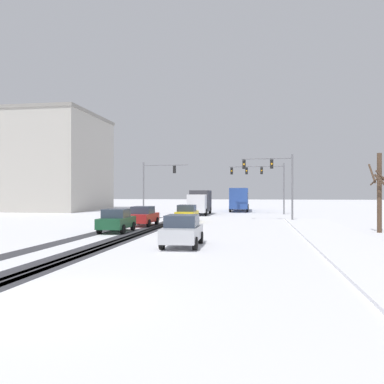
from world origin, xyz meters
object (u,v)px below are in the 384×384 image
Objects in this scene: traffic_signal_near_right at (275,174)px; bare_tree_sidewalk_mid at (380,190)px; car_red_second at (143,216)px; bus_oncoming at (239,198)px; car_silver_fourth at (182,230)px; box_truck_delivery at (200,202)px; traffic_signal_far_left at (156,179)px; office_building_far_left_block at (23,163)px; car_dark_green_third at (117,220)px; car_yellow_cab_lead at (187,213)px; traffic_signal_far_right at (261,176)px.

traffic_signal_near_right is 1.19× the size of bare_tree_sidewalk_mid.
car_red_second is at bearing -144.57° from traffic_signal_near_right.
car_red_second is 28.84m from bus_oncoming.
traffic_signal_near_right is at bearing -78.11° from bus_oncoming.
car_silver_fourth is (-5.49, -19.78, -3.78)m from traffic_signal_near_right.
traffic_signal_near_right is 14.03m from car_red_second.
car_red_second and car_silver_fourth have the same top height.
traffic_signal_far_left is at bearing -164.48° from box_truck_delivery.
car_silver_fourth is 29.28m from box_truck_delivery.
car_silver_fourth is at bearing -72.93° from traffic_signal_far_left.
car_silver_fourth is 50.52m from office_building_far_left_block.
traffic_signal_near_right is 17.85m from car_dark_green_third.
office_building_far_left_block reaches higher than car_yellow_cab_lead.
box_truck_delivery is at bearing 82.25° from car_red_second.
office_building_far_left_block reaches higher than car_silver_fourth.
car_yellow_cab_lead and car_silver_fourth have the same top height.
traffic_signal_near_right is 1.56× the size of car_dark_green_third.
bare_tree_sidewalk_mid is (20.60, -18.56, -1.47)m from traffic_signal_far_left.
office_building_far_left_block is at bearing 154.43° from traffic_signal_near_right.
traffic_signal_far_right is at bearing 67.90° from car_dark_green_third.
car_dark_green_third and car_silver_fourth have the same top height.
office_building_far_left_block reaches higher than bare_tree_sidewalk_mid.
traffic_signal_far_left is at bearing 97.05° from car_dark_green_third.
car_silver_fourth is (8.48, -27.62, -3.59)m from traffic_signal_far_left.
bus_oncoming is (-3.12, 8.17, -2.83)m from traffic_signal_far_right.
car_yellow_cab_lead is 5.38m from car_red_second.
traffic_signal_far_left is 15.89m from bus_oncoming.
traffic_signal_far_right is (12.85, 4.16, 0.41)m from traffic_signal_far_left.
traffic_signal_far_left reaches higher than car_silver_fourth.
office_building_far_left_block reaches higher than car_dark_green_third.
box_truck_delivery is at bearing 92.51° from car_yellow_cab_lead.
traffic_signal_far_left is at bearing -23.30° from office_building_far_left_block.
bus_oncoming is at bearing 77.96° from car_dark_green_third.
bare_tree_sidewalk_mid reaches higher than car_red_second.
car_yellow_cab_lead is at bearing -157.97° from traffic_signal_near_right.
car_red_second is 0.55× the size of box_truck_delivery.
bus_oncoming reaches higher than car_yellow_cab_lead.
traffic_signal_far_right is 8.63m from box_truck_delivery.
traffic_signal_near_right reaches higher than car_silver_fourth.
traffic_signal_near_right reaches higher than car_dark_green_third.
traffic_signal_far_left is 1.57× the size of car_yellow_cab_lead.
traffic_signal_near_right and traffic_signal_far_right have the same top height.
traffic_signal_far_right is at bearing 108.83° from bare_tree_sidewalk_mid.
bare_tree_sidewalk_mid is at bearing -70.61° from bus_oncoming.
bus_oncoming reaches higher than car_dark_green_third.
traffic_signal_far_left reaches higher than car_red_second.
traffic_signal_far_right is 9.20m from bus_oncoming.
office_building_far_left_block is at bearing 163.13° from box_truck_delivery.
traffic_signal_far_left is 1.00× the size of traffic_signal_near_right.
bus_oncoming is 2.01× the size of bare_tree_sidewalk_mid.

